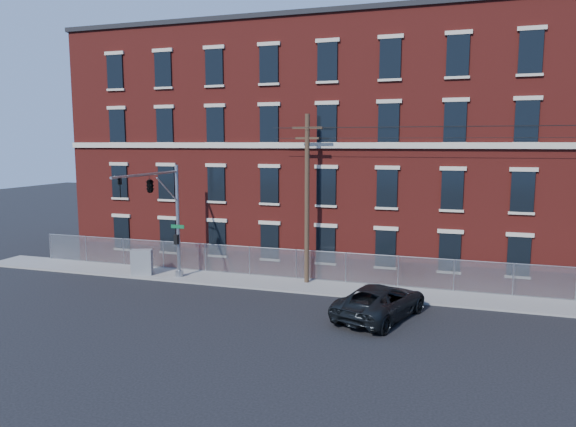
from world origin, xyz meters
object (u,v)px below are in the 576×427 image
Objects in this scene: pickup_truck at (381,301)px; utility_cabinet at (142,262)px; utility_pole_near at (307,196)px; traffic_signal_mast at (157,197)px.

utility_cabinet is (-15.58, 3.45, 0.11)m from pickup_truck.
utility_pole_near reaches higher than pickup_truck.
utility_pole_near is at bearing -24.48° from pickup_truck.
pickup_truck is 15.96m from utility_cabinet.
pickup_truck is (5.08, -4.85, -4.52)m from utility_pole_near.
utility_pole_near is 6.21× the size of utility_cabinet.
traffic_signal_mast is at bearing -58.73° from utility_cabinet.
traffic_signal_mast is 0.70× the size of utility_pole_near.
pickup_truck is (13.08, -1.43, -4.57)m from traffic_signal_mast.
traffic_signal_mast is at bearing -156.86° from utility_pole_near.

